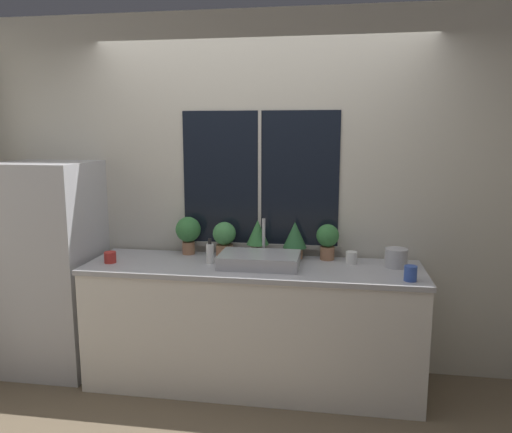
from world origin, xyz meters
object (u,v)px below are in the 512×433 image
potted_plant_center (258,235)px  soap_bottle (210,253)px  sink (260,260)px  potted_plant_far_right (328,239)px  potted_plant_left (224,237)px  mug_blue (410,273)px  refrigerator (51,267)px  mug_white (351,258)px  potted_plant_far_left (188,231)px  potted_plant_right (295,238)px  mug_red (110,257)px  kettle (396,257)px

potted_plant_center → soap_bottle: size_ratio=1.56×
sink → potted_plant_far_right: sink is taller
potted_plant_left → potted_plant_far_right: potted_plant_far_right is taller
sink → potted_plant_center: size_ratio=1.98×
mug_blue → refrigerator: bearing=174.5°
refrigerator → potted_plant_left: bearing=8.6°
mug_blue → mug_white: size_ratio=1.10×
potted_plant_far_left → potted_plant_far_right: bearing=0.0°
refrigerator → potted_plant_far_left: bearing=10.9°
potted_plant_right → mug_red: potted_plant_right is taller
mug_blue → kettle: kettle is taller
sink → kettle: 0.95m
potted_plant_far_right → soap_bottle: potted_plant_far_right is taller
refrigerator → mug_red: 0.59m
mug_blue → mug_white: 0.51m
potted_plant_far_right → mug_white: bearing=-28.8°
potted_plant_right → refrigerator: bearing=-173.8°
sink → potted_plant_left: bearing=140.0°
potted_plant_far_left → potted_plant_left: (0.28, 0.00, -0.03)m
sink → potted_plant_left: 0.42m
potted_plant_far_right → mug_red: 1.58m
potted_plant_right → potted_plant_far_right: 0.24m
potted_plant_left → mug_blue: (1.30, -0.45, -0.10)m
kettle → potted_plant_center: bearing=172.5°
kettle → potted_plant_left: bearing=174.0°
sink → potted_plant_center: 0.29m
potted_plant_center → kettle: size_ratio=1.78×
potted_plant_far_right → potted_plant_right: bearing=180.0°
sink → soap_bottle: (-0.36, 0.02, 0.03)m
soap_bottle → potted_plant_far_left: bearing=134.0°
potted_plant_left → sink: bearing=-40.0°
potted_plant_right → sink: bearing=-131.0°
potted_plant_right → kettle: size_ratio=1.74×
potted_plant_right → mug_blue: 0.90m
sink → potted_plant_right: bearing=49.0°
soap_bottle → mug_white: bearing=8.1°
potted_plant_center → potted_plant_far_right: (0.52, 0.00, -0.01)m
soap_bottle → mug_white: (1.00, 0.14, -0.03)m
refrigerator → sink: 1.64m
sink → potted_plant_far_right: bearing=29.1°
refrigerator → mug_white: refrigerator is taller
potted_plant_far_right → mug_white: 0.23m
potted_plant_far_right → mug_white: (0.17, -0.09, -0.11)m
mug_blue → potted_plant_right: bearing=149.5°
sink → potted_plant_center: sink is taller
potted_plant_center → mug_red: bearing=-161.6°
potted_plant_far_left → mug_white: (1.23, -0.09, -0.13)m
mug_white → kettle: size_ratio=0.56×
potted_plant_far_left → mug_white: size_ratio=3.28×
mug_white → potted_plant_far_left: bearing=175.6°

